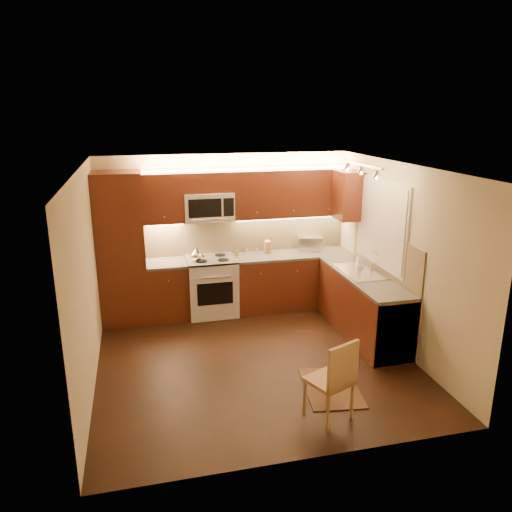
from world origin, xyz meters
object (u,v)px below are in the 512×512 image
object	(u,v)px
microwave	(209,206)
sink	(360,267)
soap_bottle	(360,260)
toaster_oven	(310,243)
knife_block	(268,247)
kettle	(196,254)
dining_chair	(329,378)
stove	(212,286)

from	to	relation	value
microwave	sink	size ratio (longest dim) A/B	0.88
microwave	soap_bottle	xyz separation A→B (m)	(2.10, -1.03, -0.71)
microwave	toaster_oven	size ratio (longest dim) A/B	1.95
knife_block	soap_bottle	size ratio (longest dim) A/B	0.95
kettle	toaster_oven	bearing A→B (deg)	-15.27
kettle	toaster_oven	size ratio (longest dim) A/B	0.54
dining_chair	sink	bearing A→B (deg)	34.64
microwave	knife_block	size ratio (longest dim) A/B	3.74
toaster_oven	stove	bearing A→B (deg)	-162.20
knife_block	toaster_oven	bearing A→B (deg)	4.22
stove	soap_bottle	distance (m)	2.35
dining_chair	soap_bottle	bearing A→B (deg)	35.52
stove	dining_chair	distance (m)	3.19
knife_block	soap_bottle	world-z (taller)	soap_bottle
kettle	knife_block	bearing A→B (deg)	-11.42
microwave	knife_block	world-z (taller)	microwave
soap_bottle	dining_chair	xyz separation A→B (m)	(-1.34, -2.21, -0.54)
toaster_oven	sink	bearing A→B (deg)	-64.01
stove	soap_bottle	xyz separation A→B (m)	(2.10, -0.89, 0.55)
stove	dining_chair	size ratio (longest dim) A/B	1.00
dining_chair	knife_block	bearing A→B (deg)	63.41
sink	soap_bottle	distance (m)	0.26
toaster_oven	dining_chair	bearing A→B (deg)	-93.67
soap_bottle	dining_chair	bearing A→B (deg)	-115.80
knife_block	soap_bottle	xyz separation A→B (m)	(1.15, -1.04, 0.01)
microwave	dining_chair	bearing A→B (deg)	-76.81
microwave	soap_bottle	size ratio (longest dim) A/B	3.56
kettle	dining_chair	xyz separation A→B (m)	(1.00, -3.01, -0.56)
stove	microwave	bearing A→B (deg)	90.00
kettle	soap_bottle	world-z (taller)	kettle
microwave	sink	xyz separation A→B (m)	(2.00, -1.26, -0.74)
stove	kettle	xyz separation A→B (m)	(-0.24, -0.09, 0.56)
stove	toaster_oven	size ratio (longest dim) A/B	2.36
sink	stove	bearing A→B (deg)	150.64
sink	soap_bottle	size ratio (longest dim) A/B	4.03
dining_chair	stove	bearing A→B (deg)	80.61
knife_block	stove	bearing A→B (deg)	-167.64
sink	kettle	world-z (taller)	kettle
sink	toaster_oven	size ratio (longest dim) A/B	2.20
toaster_oven	soap_bottle	bearing A→B (deg)	-56.26
sink	dining_chair	distance (m)	2.39
sink	kettle	bearing A→B (deg)	155.14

